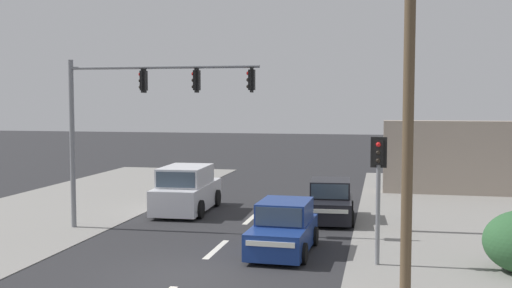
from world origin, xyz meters
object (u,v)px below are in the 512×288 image
(hatchback_receding_far, at_px, (330,202))
(utility_pole_midground_right, at_px, (410,68))
(pedestal_signal_right_kerb, at_px, (378,179))
(hatchback_oncoming_near, at_px, (283,229))
(suv_crossing_left, at_px, (187,190))
(traffic_signal_mast, at_px, (135,107))
(utility_pole_foreground_right, at_px, (404,55))

(hatchback_receding_far, bearing_deg, utility_pole_midground_right, -28.66)
(pedestal_signal_right_kerb, height_order, hatchback_oncoming_near, pedestal_signal_right_kerb)
(utility_pole_midground_right, height_order, pedestal_signal_right_kerb, utility_pole_midground_right)
(utility_pole_midground_right, relative_size, suv_crossing_left, 2.36)
(utility_pole_midground_right, height_order, traffic_signal_mast, utility_pole_midground_right)
(traffic_signal_mast, distance_m, pedestal_signal_right_kerb, 9.05)
(traffic_signal_mast, distance_m, hatchback_receding_far, 8.15)
(utility_pole_foreground_right, height_order, utility_pole_midground_right, utility_pole_midground_right)
(utility_pole_midground_right, xyz_separation_m, hatchback_oncoming_near, (-3.78, -3.67, -4.98))
(traffic_signal_mast, xyz_separation_m, hatchback_oncoming_near, (5.57, -1.97, -3.65))
(utility_pole_foreground_right, bearing_deg, utility_pole_midground_right, 86.20)
(traffic_signal_mast, relative_size, suv_crossing_left, 1.50)
(utility_pole_midground_right, bearing_deg, hatchback_oncoming_near, -135.81)
(traffic_signal_mast, bearing_deg, utility_pole_foreground_right, -30.03)
(traffic_signal_mast, relative_size, pedestal_signal_right_kerb, 1.94)
(utility_pole_midground_right, relative_size, hatchback_receding_far, 2.92)
(traffic_signal_mast, height_order, pedestal_signal_right_kerb, traffic_signal_mast)
(traffic_signal_mast, xyz_separation_m, suv_crossing_left, (0.60, 3.78, -3.47))
(hatchback_receding_far, height_order, suv_crossing_left, suv_crossing_left)
(utility_pole_midground_right, bearing_deg, pedestal_signal_right_kerb, -102.22)
(traffic_signal_mast, height_order, hatchback_oncoming_near, traffic_signal_mast)
(utility_pole_foreground_right, xyz_separation_m, utility_pole_midground_right, (0.45, 6.84, 0.09))
(hatchback_oncoming_near, bearing_deg, hatchback_receding_far, 79.60)
(hatchback_oncoming_near, xyz_separation_m, suv_crossing_left, (-4.98, 5.76, 0.18))
(pedestal_signal_right_kerb, bearing_deg, utility_pole_foreground_right, -76.27)
(pedestal_signal_right_kerb, xyz_separation_m, suv_crossing_left, (-7.75, 6.69, -1.53))
(utility_pole_foreground_right, xyz_separation_m, pedestal_signal_right_kerb, (-0.54, 2.23, -3.17))
(utility_pole_midground_right, distance_m, hatchback_receding_far, 5.93)
(hatchback_receding_far, xyz_separation_m, suv_crossing_left, (-5.93, 0.54, 0.18))
(traffic_signal_mast, bearing_deg, hatchback_oncoming_near, -19.51)
(pedestal_signal_right_kerb, height_order, suv_crossing_left, pedestal_signal_right_kerb)
(utility_pole_foreground_right, xyz_separation_m, traffic_signal_mast, (-8.89, 5.14, -1.24))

